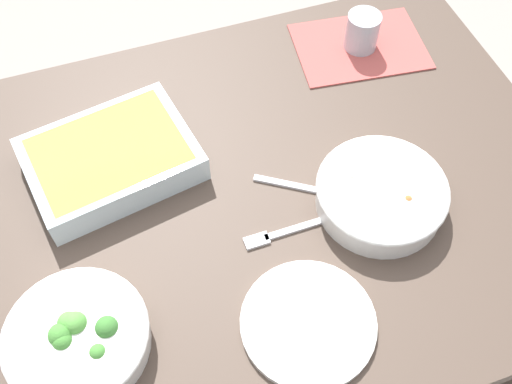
% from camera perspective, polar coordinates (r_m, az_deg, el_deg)
% --- Properties ---
extents(ground_plane, '(6.00, 6.00, 0.00)m').
position_cam_1_polar(ground_plane, '(1.78, 0.00, -13.40)').
color(ground_plane, '#9E9389').
extents(dining_table, '(1.20, 0.90, 0.74)m').
position_cam_1_polar(dining_table, '(1.19, 0.00, -2.41)').
color(dining_table, '#4C3D33').
rests_on(dining_table, ground_plane).
extents(placemat, '(0.30, 0.23, 0.00)m').
position_cam_1_polar(placemat, '(1.38, 9.77, 13.43)').
color(placemat, '#B24C47').
rests_on(placemat, dining_table).
extents(stew_bowl, '(0.24, 0.24, 0.06)m').
position_cam_1_polar(stew_bowl, '(1.10, 11.72, -0.21)').
color(stew_bowl, silver).
rests_on(stew_bowl, dining_table).
extents(broccoli_bowl, '(0.23, 0.23, 0.07)m').
position_cam_1_polar(broccoli_bowl, '(0.99, -16.52, -13.11)').
color(broccoli_bowl, silver).
rests_on(broccoli_bowl, dining_table).
extents(baking_dish, '(0.33, 0.27, 0.06)m').
position_cam_1_polar(baking_dish, '(1.15, -13.57, 3.15)').
color(baking_dish, silver).
rests_on(baking_dish, dining_table).
extents(drink_cup, '(0.07, 0.07, 0.08)m').
position_cam_1_polar(drink_cup, '(1.36, 9.99, 14.56)').
color(drink_cup, '#B2BCC6').
rests_on(drink_cup, dining_table).
extents(side_plate, '(0.22, 0.22, 0.01)m').
position_cam_1_polar(side_plate, '(0.99, 4.96, -12.25)').
color(side_plate, white).
rests_on(side_plate, dining_table).
extents(spoon_by_stew, '(0.16, 0.11, 0.01)m').
position_cam_1_polar(spoon_by_stew, '(1.12, 5.44, 0.27)').
color(spoon_by_stew, silver).
rests_on(spoon_by_stew, dining_table).
extents(fork_on_table, '(0.18, 0.02, 0.01)m').
position_cam_1_polar(fork_on_table, '(1.07, 2.72, -3.81)').
color(fork_on_table, silver).
rests_on(fork_on_table, dining_table).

